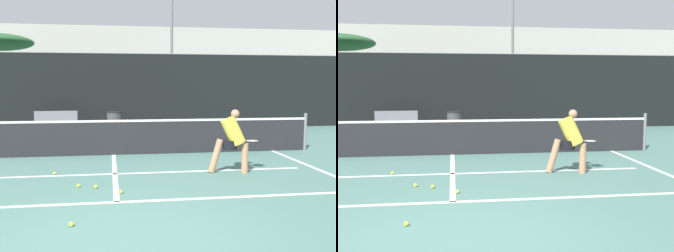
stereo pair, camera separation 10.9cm
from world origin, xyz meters
TOP-DOWN VIEW (x-y plane):
  - ground_plane at (0.00, 0.00)m, footprint 100.00×100.00m
  - court_baseline_near at (0.00, 1.73)m, footprint 11.00×0.10m
  - court_service_line at (0.00, 3.77)m, footprint 8.25×0.10m
  - court_center_mark at (0.00, 3.90)m, footprint 0.10×4.33m
  - court_sideline_right at (4.51, 3.90)m, footprint 0.10×5.33m
  - net at (0.00, 6.07)m, footprint 11.09×0.09m
  - fence_back at (0.00, 12.17)m, footprint 24.00×0.06m
  - player_practicing at (2.50, 3.53)m, footprint 1.22×0.54m
  - tennis_ball_scattered_0 at (-0.68, 2.77)m, footprint 0.07×0.07m
  - tennis_ball_scattered_1 at (0.08, 2.23)m, footprint 0.07×0.07m
  - tennis_ball_scattered_3 at (-0.36, 2.64)m, footprint 0.07×0.07m
  - tennis_ball_scattered_4 at (-0.62, 0.72)m, footprint 0.07×0.07m
  - tennis_ball_scattered_5 at (-1.26, 3.88)m, footprint 0.07×0.07m
  - courtside_bench at (-2.17, 11.23)m, footprint 1.66×0.41m
  - trash_bin at (0.09, 10.88)m, footprint 0.61×0.61m
  - parked_car at (-0.78, 14.99)m, footprint 1.62×4.44m
  - floodlight_mast at (3.49, 18.06)m, footprint 1.10×0.24m
  - building_far at (0.00, 25.82)m, footprint 36.00×2.40m

SIDE VIEW (x-z plane):
  - ground_plane at x=0.00m, z-range 0.00..0.00m
  - court_baseline_near at x=0.00m, z-range 0.00..0.01m
  - court_service_line at x=0.00m, z-range 0.00..0.01m
  - court_center_mark at x=0.00m, z-range 0.00..0.01m
  - court_sideline_right at x=4.51m, z-range 0.00..0.01m
  - tennis_ball_scattered_0 at x=-0.68m, z-range 0.00..0.07m
  - tennis_ball_scattered_1 at x=0.08m, z-range 0.00..0.07m
  - tennis_ball_scattered_3 at x=-0.36m, z-range 0.00..0.07m
  - tennis_ball_scattered_4 at x=-0.62m, z-range 0.00..0.07m
  - tennis_ball_scattered_5 at x=-1.26m, z-range 0.00..0.07m
  - trash_bin at x=0.09m, z-range 0.00..0.85m
  - courtside_bench at x=-2.17m, z-range 0.04..0.90m
  - net at x=0.00m, z-range -0.02..1.05m
  - parked_car at x=-0.78m, z-range -0.11..1.25m
  - player_practicing at x=2.50m, z-range 0.04..1.42m
  - fence_back at x=0.00m, z-range -0.01..3.19m
  - building_far at x=0.00m, z-range 0.00..6.10m
  - floodlight_mast at x=3.49m, z-range 1.15..9.61m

